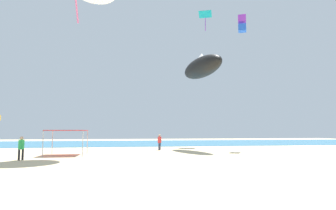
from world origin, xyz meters
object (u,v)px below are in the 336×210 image
canopy_tent (67,131)px  kite_diamond_teal (205,15)px  kite_box_purple (242,24)px  person_near_tent (21,146)px  person_leftmost (160,141)px  kite_inflatable_black (202,67)px

canopy_tent → kite_diamond_teal: 28.98m
kite_diamond_teal → kite_box_purple: bearing=-59.0°
person_near_tent → person_leftmost: size_ratio=0.98×
person_leftmost → kite_diamond_teal: size_ratio=0.61×
canopy_tent → person_leftmost: canopy_tent is taller
person_leftmost → kite_box_purple: (10.19, 0.13, 14.17)m
person_near_tent → kite_diamond_teal: (19.84, 18.44, 19.13)m
person_leftmost → kite_diamond_teal: kite_diamond_teal is taller
canopy_tent → person_near_tent: bearing=-121.9°
person_leftmost → kite_box_purple: 17.46m
canopy_tent → person_near_tent: canopy_tent is taller
kite_box_purple → kite_inflatable_black: bearing=29.5°
kite_inflatable_black → kite_box_purple: (5.28, 0.30, 5.70)m
person_near_tent → kite_box_purple: (21.55, 9.07, 14.19)m
canopy_tent → person_near_tent: (-2.43, -3.92, -1.08)m
person_leftmost → canopy_tent: bearing=-31.0°
canopy_tent → kite_inflatable_black: kite_inflatable_black is taller
canopy_tent → kite_inflatable_black: (13.83, 4.85, 7.41)m
person_near_tent → kite_box_purple: kite_box_purple is taller
person_leftmost → kite_inflatable_black: 9.79m
kite_box_purple → kite_diamond_teal: 10.72m
kite_box_purple → person_near_tent: bearing=49.0°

